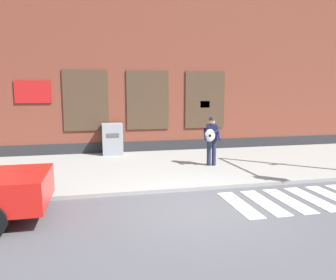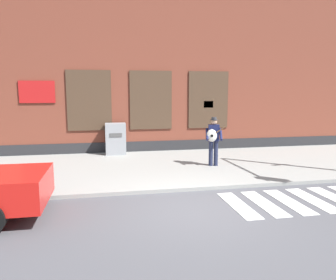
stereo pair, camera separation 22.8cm
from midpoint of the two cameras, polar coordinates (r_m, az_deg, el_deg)
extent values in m
plane|color=#4C4C51|center=(7.90, 4.16, -11.88)|extent=(160.00, 160.00, 0.00)
cube|color=gray|center=(11.85, -1.79, -4.64)|extent=(28.00, 5.80, 0.11)
cube|color=brown|center=(16.44, -5.17, 13.56)|extent=(28.00, 4.00, 8.41)
cube|color=#28282B|center=(14.59, -3.93, -1.27)|extent=(28.00, 0.04, 0.55)
cube|color=#473323|center=(14.22, -14.57, 6.66)|extent=(1.84, 0.06, 2.53)
cube|color=black|center=(14.21, -14.57, 6.66)|extent=(1.72, 0.03, 2.41)
cube|color=#473323|center=(14.37, -4.01, 6.93)|extent=(1.84, 0.06, 2.53)
cube|color=black|center=(14.36, -4.00, 6.93)|extent=(1.72, 0.03, 2.41)
cube|color=#473323|center=(14.99, 6.01, 6.97)|extent=(1.84, 0.06, 2.53)
cube|color=black|center=(14.98, 6.02, 6.97)|extent=(1.72, 0.03, 2.41)
cube|color=red|center=(14.41, -22.91, 7.73)|extent=(1.40, 0.04, 0.90)
cube|color=yellow|center=(14.98, 6.02, 6.20)|extent=(0.44, 0.02, 0.30)
cube|color=silver|center=(8.31, 11.52, -10.94)|extent=(0.42, 1.90, 0.01)
cube|color=silver|center=(8.59, 15.67, -10.43)|extent=(0.42, 1.90, 0.01)
cube|color=silver|center=(8.92, 19.52, -9.90)|extent=(0.42, 1.90, 0.01)
cube|color=silver|center=(9.28, 23.08, -9.37)|extent=(0.42, 1.90, 0.01)
cube|color=silver|center=(9.68, 26.34, -8.85)|extent=(0.42, 1.90, 0.01)
cube|color=silver|center=(8.26, -20.57, -6.13)|extent=(0.06, 0.24, 0.12)
cube|color=silver|center=(7.17, -21.86, -8.40)|extent=(0.06, 0.24, 0.12)
cylinder|color=black|center=(8.83, -26.16, -8.28)|extent=(0.66, 0.24, 0.66)
cylinder|color=#1E233D|center=(11.82, 7.44, -2.27)|extent=(0.15, 0.15, 0.89)
cylinder|color=#1E233D|center=(11.79, 6.58, -2.29)|extent=(0.15, 0.15, 0.89)
cube|color=#191E47|center=(11.70, 7.07, 1.27)|extent=(0.42, 0.31, 0.58)
sphere|color=tan|center=(11.65, 7.11, 3.23)|extent=(0.22, 0.22, 0.22)
cylinder|color=#333338|center=(11.65, 7.11, 3.52)|extent=(0.27, 0.28, 0.02)
cylinder|color=#333338|center=(11.64, 7.12, 3.77)|extent=(0.18, 0.18, 0.09)
cylinder|color=#191E47|center=(11.63, 8.29, 1.01)|extent=(0.22, 0.52, 0.39)
cylinder|color=#191E47|center=(11.59, 5.93, 1.02)|extent=(0.22, 0.52, 0.39)
ellipsoid|color=silver|center=(11.52, 6.74, 0.80)|extent=(0.38, 0.21, 0.44)
cylinder|color=black|center=(11.46, 6.77, 0.76)|extent=(0.09, 0.03, 0.09)
cylinder|color=brown|center=(11.50, 8.06, 1.67)|extent=(0.46, 0.16, 0.34)
cube|color=gray|center=(13.94, -10.11, 0.18)|extent=(0.84, 0.63, 1.31)
cube|color=#4C4C4C|center=(13.59, -10.06, 0.80)|extent=(0.51, 0.02, 0.16)
camera|label=1|loc=(0.11, -90.72, -0.11)|focal=35.00mm
camera|label=2|loc=(0.11, 89.28, 0.11)|focal=35.00mm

